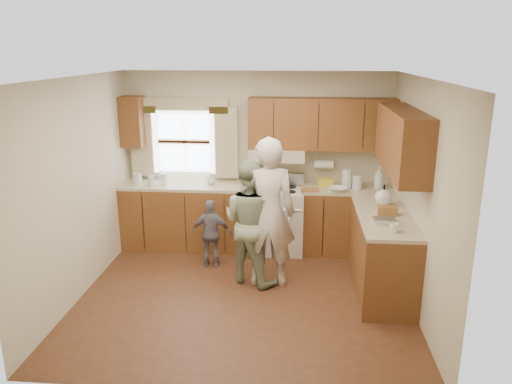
# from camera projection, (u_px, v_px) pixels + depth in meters

# --- Properties ---
(room) EXTENTS (3.80, 3.80, 3.80)m
(room) POSITION_uv_depth(u_px,v_px,m) (244.00, 193.00, 5.52)
(room) COLOR #472616
(room) RESTS_ON ground
(kitchen_fixtures) EXTENTS (3.80, 2.25, 2.15)m
(kitchen_fixtures) POSITION_uv_depth(u_px,v_px,m) (299.00, 201.00, 6.61)
(kitchen_fixtures) COLOR #4C2710
(kitchen_fixtures) RESTS_ON ground
(stove) EXTENTS (0.76, 0.67, 1.07)m
(stove) POSITION_uv_depth(u_px,v_px,m) (276.00, 218.00, 7.08)
(stove) COLOR silver
(stove) RESTS_ON ground
(woman_left) EXTENTS (0.68, 0.46, 1.83)m
(woman_left) POSITION_uv_depth(u_px,v_px,m) (268.00, 213.00, 5.91)
(woman_left) COLOR beige
(woman_left) RESTS_ON ground
(woman_right) EXTENTS (0.94, 0.87, 1.54)m
(woman_right) POSITION_uv_depth(u_px,v_px,m) (251.00, 222.00, 6.04)
(woman_right) COLOR #243E26
(woman_right) RESTS_ON ground
(child) EXTENTS (0.54, 0.24, 0.91)m
(child) POSITION_uv_depth(u_px,v_px,m) (211.00, 233.00, 6.54)
(child) COLOR slate
(child) RESTS_ON ground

